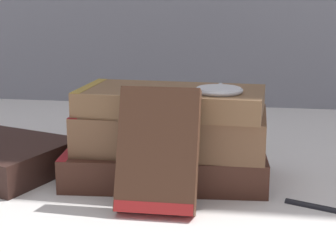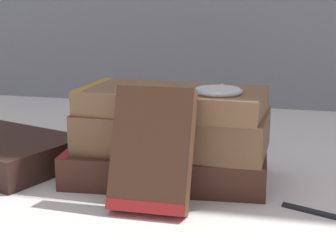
% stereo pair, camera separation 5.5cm
% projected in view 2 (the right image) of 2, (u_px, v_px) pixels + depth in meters
% --- Properties ---
extents(ground_plane, '(3.00, 3.00, 0.00)m').
position_uv_depth(ground_plane, '(140.00, 183.00, 0.69)').
color(ground_plane, silver).
extents(book_flat_bottom, '(0.25, 0.14, 0.04)m').
position_uv_depth(book_flat_bottom, '(162.00, 165.00, 0.70)').
color(book_flat_bottom, '#422319').
rests_on(book_flat_bottom, ground_plane).
extents(book_flat_middle, '(0.23, 0.12, 0.05)m').
position_uv_depth(book_flat_middle, '(169.00, 130.00, 0.69)').
color(book_flat_middle, brown).
rests_on(book_flat_middle, book_flat_bottom).
extents(book_flat_top, '(0.22, 0.12, 0.03)m').
position_uv_depth(book_flat_top, '(168.00, 100.00, 0.67)').
color(book_flat_top, brown).
rests_on(book_flat_top, book_flat_middle).
extents(book_leaning_front, '(0.08, 0.07, 0.13)m').
position_uv_depth(book_leaning_front, '(152.00, 155.00, 0.59)').
color(book_leaning_front, '#4C2D1E').
rests_on(book_leaning_front, ground_plane).
extents(pocket_watch, '(0.06, 0.06, 0.01)m').
position_uv_depth(pocket_watch, '(219.00, 90.00, 0.64)').
color(pocket_watch, silver).
rests_on(pocket_watch, book_flat_top).
extents(fountain_pen, '(0.11, 0.05, 0.01)m').
position_uv_depth(fountain_pen, '(336.00, 215.00, 0.58)').
color(fountain_pen, black).
rests_on(fountain_pen, ground_plane).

